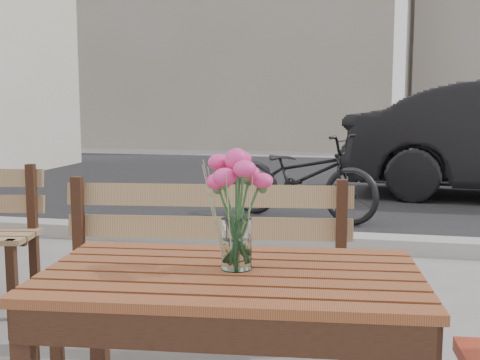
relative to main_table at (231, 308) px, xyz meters
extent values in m
cube|color=black|center=(-0.10, 7.14, -0.57)|extent=(30.00, 8.00, 0.00)
cube|color=#9A9792|center=(-0.10, 3.14, -0.52)|extent=(30.00, 0.25, 0.12)
cube|color=brown|center=(0.00, 0.00, 0.10)|extent=(1.18, 0.76, 0.03)
cube|color=black|center=(-0.54, 0.23, -0.25)|extent=(0.06, 0.06, 0.66)
cube|color=black|center=(0.48, 0.33, -0.25)|extent=(0.06, 0.06, 0.66)
cube|color=olive|center=(-0.32, 0.84, -0.14)|extent=(1.41, 0.54, 0.03)
cube|color=olive|center=(-0.35, 1.04, 0.09)|extent=(1.36, 0.20, 0.37)
cube|color=black|center=(-0.93, 0.61, -0.35)|extent=(0.05, 0.05, 0.45)
cube|color=black|center=(0.32, 0.76, -0.35)|extent=(0.05, 0.05, 0.45)
cube|color=black|center=(-0.97, 0.92, -0.16)|extent=(0.05, 0.05, 0.83)
cube|color=black|center=(0.28, 1.07, -0.16)|extent=(0.05, 0.05, 0.83)
cylinder|color=white|center=(0.01, 0.03, 0.19)|extent=(0.09, 0.09, 0.15)
cylinder|color=#316735|center=(0.01, 0.03, 0.27)|extent=(0.05, 0.05, 0.31)
cube|color=black|center=(-1.49, 1.15, -0.35)|extent=(0.06, 0.06, 0.45)
cube|color=black|center=(-1.53, 1.46, -0.16)|extent=(0.06, 0.06, 0.83)
imported|color=black|center=(-0.26, 4.33, -0.14)|extent=(1.76, 1.14, 0.87)
camera|label=1|loc=(0.39, -1.69, 0.61)|focal=45.00mm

